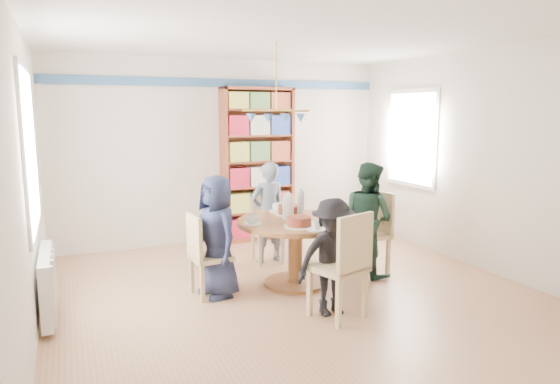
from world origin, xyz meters
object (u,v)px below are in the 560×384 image
person_far (268,213)px  dining_table (295,237)px  chair_far (266,226)px  person_left (217,236)px  bookshelf (258,166)px  person_right (368,219)px  chair_left (204,252)px  chair_near (345,262)px  person_near (332,257)px  chair_right (373,228)px  radiator (48,284)px

person_far → dining_table: bearing=82.0°
chair_far → person_left: (-0.93, -0.96, 0.18)m
person_left → bookshelf: size_ratio=0.57×
chair_far → person_right: bearing=-47.0°
chair_left → chair_near: 1.52m
person_near → chair_right: bearing=41.6°
radiator → dining_table: 2.55m
chair_right → person_far: person_far is taller
chair_right → person_left: (-1.96, -0.03, 0.11)m
person_left → chair_right: bearing=77.8°
radiator → person_near: (2.52, -0.94, 0.22)m
dining_table → person_near: person_near is taller
person_near → chair_far: bearing=89.2°
chair_right → person_near: (-1.09, -0.94, 0.03)m
chair_left → person_left: (0.14, -0.02, 0.16)m
person_left → bookshelf: (1.24, 2.07, 0.48)m
dining_table → person_far: size_ratio=0.99×
person_far → chair_left: bearing=34.0°
chair_right → chair_near: (-1.05, -1.10, 0.02)m
chair_near → bookshelf: 3.21m
person_far → person_near: (-0.07, -1.82, -0.08)m
chair_near → person_near: 0.17m
chair_right → person_near: bearing=-139.2°
dining_table → chair_far: (0.03, 0.98, -0.09)m
radiator → chair_near: 2.79m
chair_left → chair_right: chair_right is taller
person_near → person_far: bearing=88.8°
radiator → bookshelf: bookshelf is taller
chair_far → person_right: 1.36m
dining_table → person_left: bearing=178.7°
chair_far → person_far: (0.01, -0.05, 0.19)m
chair_left → chair_right: 2.10m
person_left → person_far: (0.94, 0.91, 0.01)m
chair_near → person_right: size_ratio=0.76×
chair_near → bookshelf: size_ratio=0.45×
chair_left → radiator: bearing=179.6°
person_left → bookshelf: bookshelf is taller
chair_near → chair_right: bearing=46.4°
chair_far → person_far: 0.19m
chair_far → person_far: person_far is taller
chair_right → chair_far: (-1.03, 0.93, -0.07)m
chair_far → bookshelf: 1.33m
radiator → person_near: person_near is taller
chair_left → chair_near: (1.05, -1.09, 0.08)m
dining_table → person_left: (-0.90, 0.02, 0.09)m
chair_far → person_far: bearing=-76.6°
person_right → bookshelf: 2.23m
radiator → dining_table: bearing=-1.2°
person_far → person_near: person_far is taller
dining_table → person_far: person_far is taller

